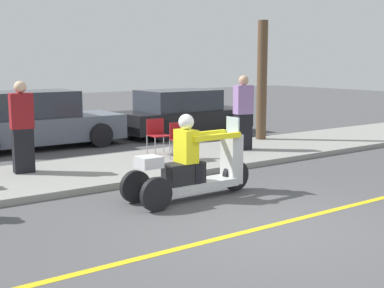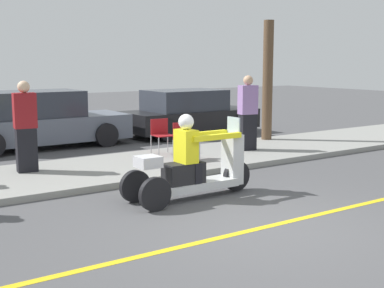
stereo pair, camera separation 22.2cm
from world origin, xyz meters
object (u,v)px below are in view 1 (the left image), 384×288
(folding_chair_curbside, at_px, (181,137))
(spectator_with_child, at_px, (243,114))
(parked_car_lot_left, at_px, (182,113))
(parked_car_lot_right, at_px, (31,122))
(tree_trunk, at_px, (262,81))
(folding_chair_set_back, at_px, (158,133))
(motorcycle_trike, at_px, (193,169))
(spectator_near_curb, at_px, (22,129))

(folding_chair_curbside, bearing_deg, spectator_with_child, 5.23)
(parked_car_lot_left, bearing_deg, parked_car_lot_right, 178.39)
(folding_chair_curbside, distance_m, tree_trunk, 3.96)
(folding_chair_curbside, height_order, parked_car_lot_left, parked_car_lot_left)
(spectator_with_child, xyz_separation_m, folding_chair_set_back, (-2.02, 0.73, -0.38))
(motorcycle_trike, relative_size, spectator_near_curb, 1.34)
(spectator_with_child, bearing_deg, motorcycle_trike, -142.25)
(folding_chair_curbside, bearing_deg, tree_trunk, 19.02)
(spectator_with_child, height_order, parked_car_lot_right, spectator_with_child)
(folding_chair_set_back, height_order, folding_chair_curbside, same)
(folding_chair_set_back, distance_m, folding_chair_curbside, 0.91)
(spectator_with_child, relative_size, folding_chair_curbside, 2.23)
(folding_chair_set_back, bearing_deg, parked_car_lot_left, 47.21)
(folding_chair_set_back, bearing_deg, spectator_with_child, -19.81)
(parked_car_lot_left, xyz_separation_m, tree_trunk, (0.77, -2.76, 1.09))
(spectator_near_curb, relative_size, parked_car_lot_left, 0.43)
(spectator_with_child, bearing_deg, parked_car_lot_left, 77.71)
(spectator_with_child, height_order, folding_chair_set_back, spectator_with_child)
(motorcycle_trike, distance_m, folding_chair_set_back, 3.74)
(spectator_near_curb, height_order, spectator_with_child, spectator_with_child)
(folding_chair_set_back, relative_size, parked_car_lot_right, 0.18)
(folding_chair_set_back, xyz_separation_m, parked_car_lot_right, (-1.88, 3.22, 0.09))
(motorcycle_trike, relative_size, folding_chair_curbside, 2.95)
(motorcycle_trike, bearing_deg, folding_chair_curbside, 59.06)
(parked_car_lot_right, bearing_deg, folding_chair_curbside, -65.00)
(spectator_with_child, xyz_separation_m, parked_car_lot_left, (0.83, 3.81, -0.34))
(spectator_with_child, height_order, parked_car_lot_left, spectator_with_child)
(spectator_near_curb, distance_m, parked_car_lot_right, 3.74)
(parked_car_lot_right, distance_m, tree_trunk, 6.31)
(motorcycle_trike, xyz_separation_m, folding_chair_set_back, (1.47, 3.44, 0.11))
(spectator_with_child, xyz_separation_m, folding_chair_curbside, (-1.98, -0.18, -0.38))
(folding_chair_curbside, distance_m, parked_car_lot_right, 4.56)
(motorcycle_trike, xyz_separation_m, spectator_with_child, (3.50, 2.71, 0.49))
(parked_car_lot_right, height_order, tree_trunk, tree_trunk)
(motorcycle_trike, bearing_deg, parked_car_lot_right, 93.54)
(folding_chair_set_back, bearing_deg, folding_chair_curbside, -87.42)
(folding_chair_curbside, bearing_deg, motorcycle_trike, -120.94)
(parked_car_lot_left, bearing_deg, folding_chair_curbside, -125.16)
(spectator_near_curb, height_order, folding_chair_curbside, spectator_near_curb)
(spectator_with_child, xyz_separation_m, parked_car_lot_right, (-3.91, 3.95, -0.29))
(folding_chair_curbside, bearing_deg, spectator_near_curb, 168.56)
(tree_trunk, bearing_deg, spectator_with_child, -146.63)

